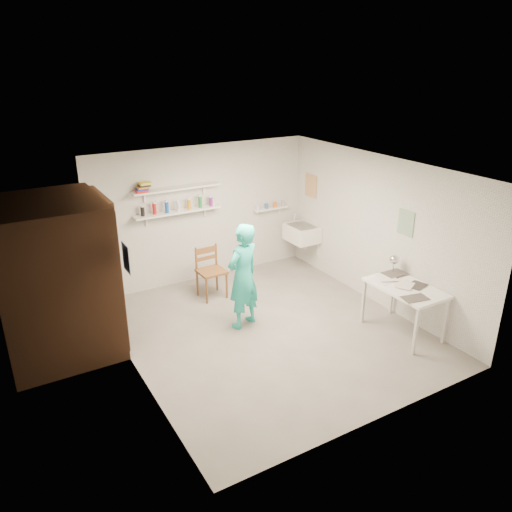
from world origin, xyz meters
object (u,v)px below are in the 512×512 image
wall_clock (240,254)px  desk_lamp (394,259)px  man (243,276)px  work_table (403,310)px  wooden_chair (212,271)px  belfast_sink (302,233)px

wall_clock → desk_lamp: size_ratio=2.07×
man → work_table: 2.36m
wooden_chair → work_table: size_ratio=0.83×
man → desk_lamp: man is taller
belfast_sink → man: (-2.00, -1.35, 0.10)m
wooden_chair → work_table: (1.88, -2.45, -0.09)m
desk_lamp → wooden_chair: bearing=135.9°
man → wall_clock: bearing=-127.7°
belfast_sink → wooden_chair: wooden_chair is taller
belfast_sink → desk_lamp: bearing=-88.2°
wooden_chair → desk_lamp: (2.07, -2.00, 0.50)m
wooden_chair → desk_lamp: bearing=-45.7°
wall_clock → wooden_chair: 1.07m
man → desk_lamp: size_ratio=11.54×
man → desk_lamp: 2.27m
man → wooden_chair: (0.00, 1.09, -0.34)m
wooden_chair → desk_lamp: size_ratio=6.66×
man → work_table: (1.89, -1.36, -0.43)m
wall_clock → desk_lamp: bearing=-48.2°
work_table → desk_lamp: size_ratio=8.00×
wall_clock → wooden_chair: size_ratio=0.31×
man → wooden_chair: man is taller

